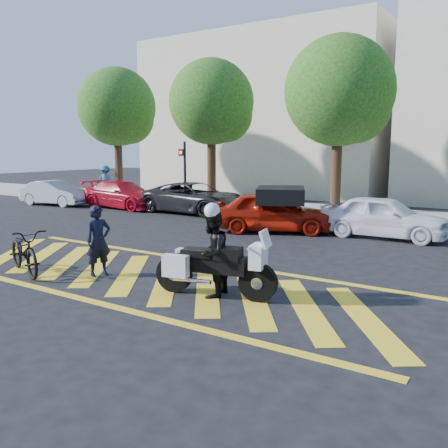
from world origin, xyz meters
The scene contains 18 objects.
ground centered at (0.00, 0.00, 0.00)m, with size 90.00×90.00×0.00m, color black.
sidewalk centered at (0.00, 12.00, 0.07)m, with size 60.00×5.00×0.15m, color #9E998E.
crosswalk centered at (-0.04, 0.00, 0.00)m, with size 12.33×4.00×0.01m.
building_left centered at (-8.00, 21.00, 5.00)m, with size 16.00×8.00×10.00m, color beige.
tree_far_left centered at (-12.87, 12.06, 5.05)m, with size 4.40×4.40×7.41m.
tree_left centered at (-6.37, 12.06, 4.99)m, with size 4.20×4.20×7.26m.
tree_center centered at (0.13, 12.06, 5.10)m, with size 4.60×4.60×7.56m.
signal_pole centered at (-6.50, 9.74, 1.92)m, with size 0.28×0.43×3.20m.
officer_bike centered at (-1.06, -0.50, 0.81)m, with size 0.59×0.39×1.62m, color black.
bicycle centered at (-2.65, -1.32, 0.54)m, with size 0.71×2.04×1.07m, color black.
police_motorcycle centered at (2.00, -0.38, 0.60)m, with size 2.50×1.03×1.11m.
officer_moto centered at (1.98, -0.37, 0.86)m, with size 0.83×0.65×1.71m, color black.
red_convertible centered at (-0.39, 6.80, 0.71)m, with size 1.67×4.15×1.41m, color #9A1407.
parked_far_left centered at (-13.33, 7.80, 0.63)m, with size 1.32×3.80×1.25m, color #A3A7AB.
parked_left centered at (-9.57, 8.83, 0.66)m, with size 1.84×4.54×1.32m, color #B80B1F.
parked_mid_left centered at (-5.50, 9.20, 0.69)m, with size 2.30×4.99×1.39m, color black.
parked_mid_right centered at (3.15, 7.80, 0.69)m, with size 1.63×4.05×1.38m, color white.
pedestrian_left centered at (-13.70, 11.60, 1.03)m, with size 1.14×0.65×1.76m, color #305C86.
Camera 1 is at (7.08, -7.82, 2.88)m, focal length 38.00 mm.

